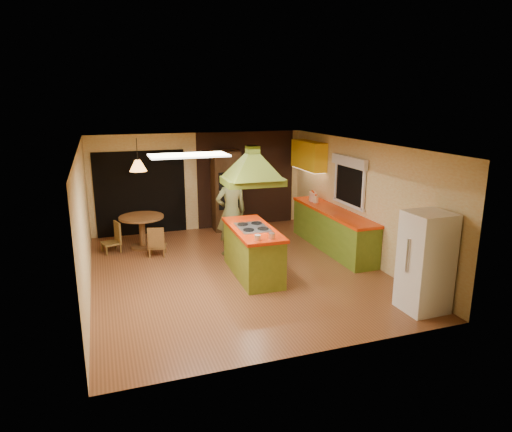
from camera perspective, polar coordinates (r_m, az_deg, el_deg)
name	(u,v)px	position (r m, az deg, el deg)	size (l,w,h in m)	color
ground	(236,271)	(9.17, -2.46, -6.85)	(6.50, 6.50, 0.00)	brown
room_walls	(236,210)	(8.79, -2.55, 0.75)	(5.50, 6.50, 6.50)	beige
ceiling_plane	(235,145)	(8.58, -2.64, 8.89)	(6.50, 6.50, 0.00)	silver
brick_panel	(246,179)	(12.18, -1.25, 4.63)	(2.64, 0.03, 2.50)	#381E14
nook_opening	(141,193)	(11.68, -14.20, 2.77)	(2.20, 0.03, 2.10)	black
right_counter	(332,229)	(10.45, 9.52, -1.67)	(0.62, 3.05, 0.92)	olive
upper_cabinets	(309,155)	(11.61, 6.58, 7.55)	(0.34, 1.40, 0.70)	yellow
window_right	(349,173)	(10.12, 11.61, 5.31)	(0.12, 1.35, 1.06)	black
fluor_panel	(189,155)	(7.17, -8.41, 7.51)	(1.20, 0.60, 0.03)	white
kitchen_island	(253,251)	(8.81, -0.40, -4.42)	(0.83, 1.93, 0.97)	olive
range_hood	(253,160)	(8.40, -0.43, 7.05)	(1.11, 0.82, 0.80)	#57691A
man	(231,212)	(9.85, -3.11, 0.48)	(0.70, 0.46, 1.91)	#4F502A
refrigerator	(426,262)	(7.76, 20.44, -5.42)	(0.67, 0.63, 1.63)	white
wall_oven	(226,191)	(11.77, -3.78, 3.18)	(0.69, 0.62, 2.06)	#3F2714
dining_table	(142,226)	(10.70, -14.07, -1.17)	(1.00, 1.00, 0.75)	brown
chair_left	(111,238)	(10.63, -17.72, -2.59)	(0.37, 0.37, 0.68)	brown
chair_near	(157,241)	(10.16, -12.26, -3.03)	(0.37, 0.37, 0.67)	brown
pendant_lamp	(138,166)	(10.43, -14.54, 6.12)	(0.38, 0.38, 0.25)	#FF9E3F
canister_large	(312,196)	(11.13, 7.04, 2.45)	(0.15, 0.15, 0.23)	beige
canister_medium	(313,197)	(11.08, 7.19, 2.34)	(0.15, 0.15, 0.21)	#FFE6CD
canister_small	(316,199)	(10.96, 7.49, 2.08)	(0.12, 0.12, 0.17)	#F1E3C2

